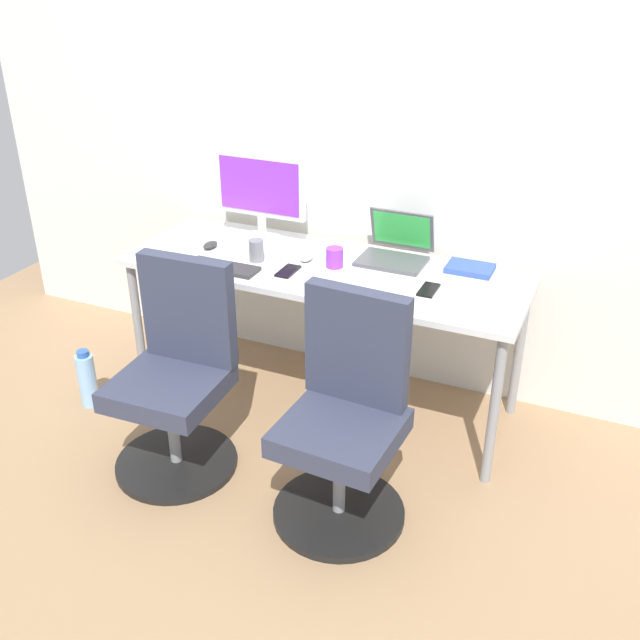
% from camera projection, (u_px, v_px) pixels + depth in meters
% --- Properties ---
extents(ground_plane, '(5.28, 5.28, 0.00)m').
position_uv_depth(ground_plane, '(324.00, 400.00, 3.74)').
color(ground_plane, '#9E7A56').
extents(back_wall, '(4.40, 0.04, 2.60)m').
position_uv_depth(back_wall, '(360.00, 128.00, 3.48)').
color(back_wall, silver).
rests_on(back_wall, ground).
extents(desk, '(1.89, 0.67, 0.75)m').
position_uv_depth(desk, '(324.00, 278.00, 3.42)').
color(desk, silver).
rests_on(desk, ground).
extents(office_chair_left, '(0.54, 0.54, 0.94)m').
position_uv_depth(office_chair_left, '(177.00, 378.00, 3.13)').
color(office_chair_left, black).
rests_on(office_chair_left, ground).
extents(office_chair_right, '(0.54, 0.54, 0.94)m').
position_uv_depth(office_chair_right, '(345.00, 422.00, 2.85)').
color(office_chair_right, black).
rests_on(office_chair_right, ground).
extents(water_bottle_on_floor, '(0.09, 0.09, 0.31)m').
position_uv_depth(water_bottle_on_floor, '(87.00, 379.00, 3.64)').
color(water_bottle_on_floor, '#8CBFF2').
rests_on(water_bottle_on_floor, ground).
extents(desktop_monitor, '(0.48, 0.18, 0.43)m').
position_uv_depth(desktop_monitor, '(261.00, 191.00, 3.59)').
color(desktop_monitor, silver).
rests_on(desktop_monitor, desk).
extents(open_laptop, '(0.31, 0.29, 0.22)m').
position_uv_depth(open_laptop, '(396.00, 248.00, 3.44)').
color(open_laptop, '#4C4C51').
rests_on(open_laptop, desk).
extents(keyboard_by_monitor, '(0.34, 0.12, 0.02)m').
position_uv_depth(keyboard_by_monitor, '(223.00, 267.00, 3.36)').
color(keyboard_by_monitor, '#2D2D2D').
rests_on(keyboard_by_monitor, desk).
extents(keyboard_by_laptop, '(0.34, 0.12, 0.02)m').
position_uv_depth(keyboard_by_laptop, '(360.00, 296.00, 3.08)').
color(keyboard_by_laptop, '#2D2D2D').
rests_on(keyboard_by_laptop, desk).
extents(mouse_by_monitor, '(0.06, 0.10, 0.03)m').
position_uv_depth(mouse_by_monitor, '(307.00, 257.00, 3.44)').
color(mouse_by_monitor, '#B7B7B7').
rests_on(mouse_by_monitor, desk).
extents(mouse_by_laptop, '(0.06, 0.10, 0.03)m').
position_uv_depth(mouse_by_laptop, '(210.00, 245.00, 3.58)').
color(mouse_by_laptop, '#2D2D2D').
rests_on(mouse_by_laptop, desk).
extents(coffee_mug, '(0.08, 0.08, 0.09)m').
position_uv_depth(coffee_mug, '(335.00, 258.00, 3.36)').
color(coffee_mug, purple).
rests_on(coffee_mug, desk).
extents(pen_cup, '(0.07, 0.07, 0.10)m').
position_uv_depth(pen_cup, '(256.00, 251.00, 3.42)').
color(pen_cup, slate).
rests_on(pen_cup, desk).
extents(phone_near_laptop, '(0.07, 0.14, 0.01)m').
position_uv_depth(phone_near_laptop, '(288.00, 271.00, 3.33)').
color(phone_near_laptop, black).
rests_on(phone_near_laptop, desk).
extents(phone_near_monitor, '(0.07, 0.14, 0.01)m').
position_uv_depth(phone_near_monitor, '(429.00, 290.00, 3.15)').
color(phone_near_monitor, black).
rests_on(phone_near_monitor, desk).
extents(notebook, '(0.21, 0.15, 0.03)m').
position_uv_depth(notebook, '(470.00, 268.00, 3.34)').
color(notebook, blue).
rests_on(notebook, desk).
extents(paper_pile, '(0.21, 0.30, 0.01)m').
position_uv_depth(paper_pile, '(493.00, 301.00, 3.05)').
color(paper_pile, white).
rests_on(paper_pile, desk).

